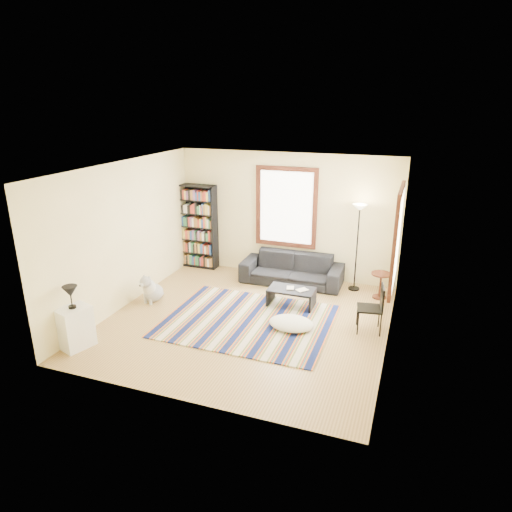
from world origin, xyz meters
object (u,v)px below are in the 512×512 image
(side_table, at_px, (380,286))
(dog, at_px, (153,287))
(sofa, at_px, (292,269))
(floor_lamp, at_px, (357,248))
(white_cabinet, at_px, (75,327))
(floor_cushion, at_px, (291,323))
(folding_chair, at_px, (370,308))
(bookshelf, at_px, (198,227))
(coffee_table, at_px, (291,297))

(side_table, xyz_separation_m, dog, (-4.29, -1.70, 0.02))
(sofa, distance_m, floor_lamp, 1.49)
(side_table, height_order, white_cabinet, white_cabinet)
(sofa, height_order, dog, sofa)
(floor_cushion, distance_m, folding_chair, 1.39)
(bookshelf, height_order, folding_chair, bookshelf)
(coffee_table, relative_size, floor_cushion, 1.12)
(sofa, bearing_deg, floor_lamp, 3.39)
(floor_lamp, xyz_separation_m, white_cabinet, (-3.94, -3.97, -0.58))
(floor_lamp, bearing_deg, coffee_table, -129.80)
(dog, bearing_deg, side_table, 30.97)
(floor_cushion, bearing_deg, folding_chair, 16.54)
(white_cabinet, bearing_deg, bookshelf, 105.61)
(bookshelf, xyz_separation_m, dog, (0.03, -2.14, -0.71))
(coffee_table, relative_size, folding_chair, 1.05)
(sofa, distance_m, white_cabinet, 4.65)
(bookshelf, relative_size, white_cabinet, 2.86)
(coffee_table, bearing_deg, sofa, 105.30)
(white_cabinet, bearing_deg, dog, 102.00)
(floor_cushion, bearing_deg, bookshelf, 141.83)
(sofa, distance_m, bookshelf, 2.51)
(folding_chair, xyz_separation_m, dog, (-4.24, -0.19, -0.14))
(sofa, xyz_separation_m, dog, (-2.37, -1.87, -0.03))
(sofa, relative_size, white_cabinet, 3.17)
(bookshelf, bearing_deg, coffee_table, -27.70)
(sofa, relative_size, floor_lamp, 1.19)
(bookshelf, height_order, floor_lamp, bookshelf)
(bookshelf, relative_size, coffee_table, 2.22)
(coffee_table, xyz_separation_m, folding_chair, (1.55, -0.53, 0.25))
(floor_lamp, bearing_deg, sofa, -175.80)
(side_table, distance_m, white_cabinet, 5.82)
(sofa, distance_m, side_table, 1.93)
(floor_lamp, height_order, dog, floor_lamp)
(dog, bearing_deg, floor_lamp, 37.19)
(sofa, xyz_separation_m, coffee_table, (0.32, -1.15, -0.14))
(floor_lamp, xyz_separation_m, folding_chair, (0.51, -1.78, -0.50))
(floor_lamp, bearing_deg, folding_chair, -74.09)
(side_table, relative_size, dog, 0.92)
(sofa, distance_m, folding_chair, 2.52)
(coffee_table, relative_size, side_table, 1.67)
(side_table, bearing_deg, floor_lamp, 154.10)
(folding_chair, bearing_deg, dog, 172.95)
(bookshelf, xyz_separation_m, side_table, (4.32, -0.44, -0.73))
(floor_lamp, distance_m, white_cabinet, 5.62)
(sofa, distance_m, floor_cushion, 2.15)
(folding_chair, bearing_deg, floor_cushion, -173.12)
(bookshelf, distance_m, dog, 2.26)
(bookshelf, distance_m, side_table, 4.40)
(folding_chair, relative_size, dog, 1.46)
(folding_chair, bearing_deg, white_cabinet, -163.49)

